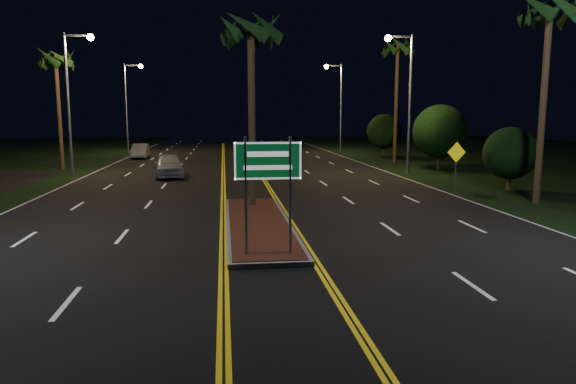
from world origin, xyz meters
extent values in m
plane|color=black|center=(0.00, 0.00, 0.00)|extent=(120.00, 120.00, 0.00)
cube|color=gray|center=(0.00, 7.00, 0.07)|extent=(2.25, 10.25, 0.15)
cube|color=#592819|center=(0.00, 7.00, 0.16)|extent=(2.00, 10.00, 0.02)
cylinder|color=gray|center=(-0.60, 2.80, 1.75)|extent=(0.08, 0.08, 3.20)
cylinder|color=gray|center=(0.60, 2.80, 1.75)|extent=(0.08, 0.08, 3.20)
cube|color=#07471E|center=(0.00, 2.80, 2.70)|extent=(1.80, 0.04, 1.00)
cube|color=white|center=(0.00, 2.77, 2.70)|extent=(1.80, 0.01, 1.00)
cylinder|color=gray|center=(-11.00, 24.00, 4.50)|extent=(0.18, 0.18, 9.00)
cube|color=gray|center=(-10.20, 24.00, 8.85)|extent=(1.60, 0.12, 0.12)
sphere|color=#FFC872|center=(-9.40, 24.00, 8.75)|extent=(0.44, 0.44, 0.44)
cylinder|color=gray|center=(-11.00, 44.00, 4.50)|extent=(0.18, 0.18, 9.00)
cube|color=gray|center=(-10.20, 44.00, 8.85)|extent=(1.60, 0.12, 0.12)
sphere|color=#FFC872|center=(-9.40, 44.00, 8.75)|extent=(0.44, 0.44, 0.44)
cylinder|color=gray|center=(11.00, 22.00, 4.50)|extent=(0.18, 0.18, 9.00)
cube|color=gray|center=(10.20, 22.00, 8.85)|extent=(1.60, 0.12, 0.12)
sphere|color=#FFC872|center=(9.40, 22.00, 8.75)|extent=(0.44, 0.44, 0.44)
cylinder|color=gray|center=(11.00, 42.00, 4.50)|extent=(0.18, 0.18, 9.00)
cube|color=gray|center=(10.20, 42.00, 8.85)|extent=(1.60, 0.12, 0.12)
sphere|color=#FFC872|center=(9.40, 42.00, 8.75)|extent=(0.44, 0.44, 0.44)
cylinder|color=#382819|center=(0.00, 10.50, 3.75)|extent=(0.28, 0.28, 7.50)
cylinder|color=#382819|center=(-12.80, 28.00, 4.00)|extent=(0.28, 0.28, 8.00)
cylinder|color=#382819|center=(12.50, 10.00, 4.25)|extent=(0.28, 0.28, 8.50)
cylinder|color=#382819|center=(12.80, 30.00, 4.75)|extent=(0.28, 0.28, 9.50)
cylinder|color=#382819|center=(13.50, 14.00, 0.45)|extent=(0.24, 0.24, 0.90)
sphere|color=black|center=(13.50, 14.00, 1.95)|extent=(2.70, 2.70, 2.70)
cylinder|color=#382819|center=(14.00, 24.00, 0.63)|extent=(0.24, 0.24, 1.26)
sphere|color=black|center=(14.00, 24.00, 2.73)|extent=(3.78, 3.78, 3.78)
cylinder|color=#382819|center=(13.80, 36.00, 0.54)|extent=(0.24, 0.24, 1.08)
sphere|color=black|center=(13.80, 36.00, 2.34)|extent=(3.24, 3.24, 3.24)
imported|color=#B6B5BB|center=(-4.65, 22.24, 0.86)|extent=(2.92, 5.41, 1.72)
imported|color=silver|center=(-8.71, 37.20, 0.75)|extent=(2.09, 4.56, 1.50)
cylinder|color=gray|center=(10.80, 14.46, 1.09)|extent=(0.07, 0.07, 2.18)
cube|color=yellow|center=(10.80, 14.44, 1.98)|extent=(1.04, 0.18, 1.05)
camera|label=1|loc=(-1.16, -10.80, 3.92)|focal=32.00mm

